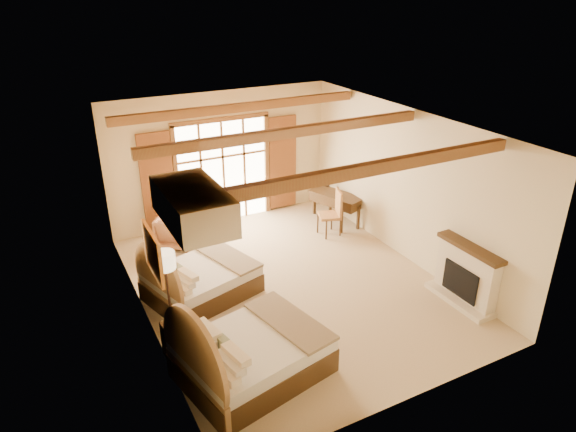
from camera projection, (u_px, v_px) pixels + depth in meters
floor at (290, 284)px, 10.14m from camera, size 7.00×7.00×0.00m
wall_back at (222, 158)px, 12.30m from camera, size 5.50×0.00×5.50m
wall_left at (140, 242)px, 8.32m from camera, size 0.00×7.00×7.00m
wall_right at (407, 186)px, 10.63m from camera, size 0.00×7.00×7.00m
ceiling at (290, 126)px, 8.81m from camera, size 7.00×7.00×0.00m
ceiling_beams at (290, 132)px, 8.86m from camera, size 5.39×4.60×0.18m
french_doors at (223, 173)px, 12.39m from camera, size 3.95×0.08×2.60m
fireplace at (465, 277)px, 9.41m from camera, size 0.46×1.40×1.16m
painting at (153, 253)px, 7.67m from camera, size 0.06×0.95×0.75m
canopy_valance at (193, 205)px, 6.29m from camera, size 0.70×1.40×0.45m
bed_near at (244, 354)px, 7.61m from camera, size 2.38×1.96×1.37m
bed_far at (195, 280)px, 9.59m from camera, size 2.28×1.91×1.25m
nightstand at (182, 341)px, 8.08m from camera, size 0.55×0.55×0.60m
floor_lamp at (165, 266)px, 8.10m from camera, size 0.34×0.34×1.60m
armchair at (177, 230)px, 11.51m from camera, size 1.12×1.12×0.74m
ottoman at (203, 233)px, 11.77m from camera, size 0.69×0.69×0.40m
desk at (336, 207)px, 12.67m from camera, size 1.00×1.47×0.73m
desk_chair at (330, 221)px, 12.03m from camera, size 0.62×0.61×1.10m
desk_lamp at (328, 174)px, 12.89m from camera, size 0.21×0.21×0.42m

